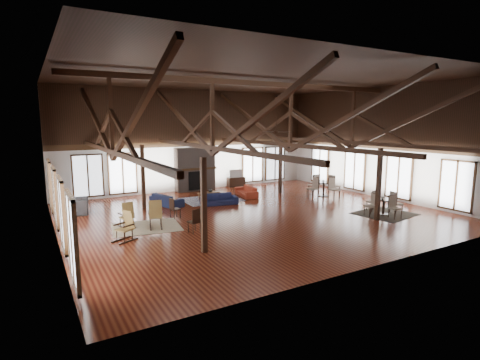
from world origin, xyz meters
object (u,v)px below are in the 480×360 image
sofa_orange (246,191)px  tv_console (236,182)px  cafe_table_far (324,186)px  sofa_navy_front (219,199)px  coffee_table (209,193)px  armchair (76,206)px  sofa_navy_left (167,200)px  cafe_table_near (384,204)px

sofa_orange → tv_console: bearing=170.8°
tv_console → cafe_table_far: bearing=-63.1°
sofa_navy_front → sofa_orange: sofa_orange is taller
coffee_table → cafe_table_far: bearing=-34.6°
sofa_navy_front → sofa_orange: 2.56m
sofa_orange → sofa_navy_front: bearing=-53.4°
armchair → tv_console: (9.82, 2.85, -0.06)m
sofa_navy_left → sofa_orange: (4.63, 0.01, -0.01)m
sofa_navy_left → tv_console: bearing=-77.5°
sofa_navy_front → tv_console: size_ratio=1.59×
sofa_navy_left → coffee_table: 2.33m
sofa_navy_left → sofa_orange: size_ratio=1.03×
sofa_orange → cafe_table_far: 4.32m
sofa_navy_left → coffee_table: size_ratio=1.62×
cafe_table_near → tv_console: cafe_table_near is taller
coffee_table → armchair: (-6.44, 0.22, -0.02)m
sofa_orange → cafe_table_near: (3.19, -6.66, 0.22)m
cafe_table_near → tv_console: bearing=102.3°
coffee_table → cafe_table_far: size_ratio=0.56×
sofa_navy_front → coffee_table: sofa_navy_front is taller
sofa_orange → tv_console: tv_console is taller
cafe_table_far → sofa_navy_front: bearing=170.5°
cafe_table_near → cafe_table_far: (0.54, 4.50, 0.07)m
coffee_table → cafe_table_far: (6.04, -2.19, 0.19)m
armchair → tv_console: size_ratio=0.93×
coffee_table → cafe_table_near: size_ratio=0.63×
cafe_table_far → sofa_orange: bearing=149.9°
cafe_table_near → armchair: bearing=149.9°
sofa_navy_front → cafe_table_near: size_ratio=0.96×
sofa_navy_front → armchair: (-6.46, 1.41, 0.08)m
sofa_navy_front → sofa_orange: size_ratio=0.97×
sofa_navy_front → cafe_table_far: 6.11m
coffee_table → tv_console: 4.56m
armchair → cafe_table_near: cafe_table_near is taller
coffee_table → sofa_navy_left: bearing=166.5°
sofa_orange → coffee_table: sofa_orange is taller
armchair → tv_console: armchair is taller
sofa_navy_front → sofa_navy_left: 2.61m
sofa_navy_left → sofa_orange: bearing=-106.0°
coffee_table → cafe_table_far: 6.43m
cafe_table_far → sofa_navy_left: bearing=165.6°
sofa_navy_front → cafe_table_far: bearing=1.1°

